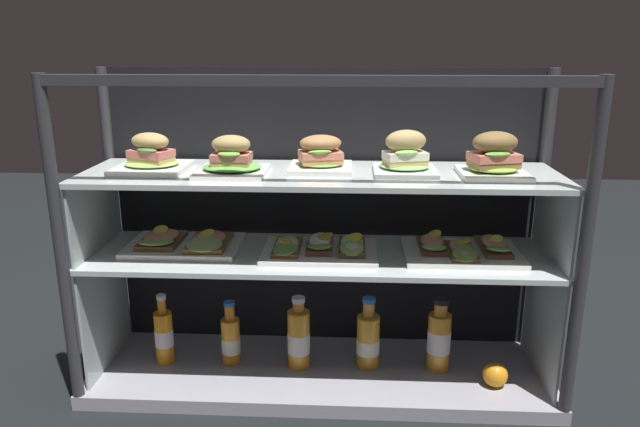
% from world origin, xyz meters
% --- Properties ---
extents(ground_plane, '(6.00, 6.00, 0.02)m').
position_xyz_m(ground_plane, '(0.00, 0.00, -0.01)').
color(ground_plane, black).
rests_on(ground_plane, ground).
extents(case_base_deck, '(1.43, 0.42, 0.04)m').
position_xyz_m(case_base_deck, '(0.00, 0.00, 0.02)').
color(case_base_deck, '#A09EAA').
rests_on(case_base_deck, ground).
extents(case_frame, '(1.43, 0.42, 0.96)m').
position_xyz_m(case_frame, '(0.00, 0.12, 0.53)').
color(case_frame, '#333338').
rests_on(case_frame, ground).
extents(riser_lower_tier, '(1.36, 0.35, 0.37)m').
position_xyz_m(riser_lower_tier, '(0.00, 0.00, 0.23)').
color(riser_lower_tier, silver).
rests_on(riser_lower_tier, case_base_deck).
extents(shelf_lower_glass, '(1.38, 0.37, 0.02)m').
position_xyz_m(shelf_lower_glass, '(0.00, 0.00, 0.42)').
color(shelf_lower_glass, silver).
rests_on(shelf_lower_glass, riser_lower_tier).
extents(riser_upper_tier, '(1.36, 0.35, 0.23)m').
position_xyz_m(riser_upper_tier, '(0.00, 0.00, 0.54)').
color(riser_upper_tier, silver).
rests_on(riser_upper_tier, shelf_lower_glass).
extents(shelf_upper_glass, '(1.38, 0.37, 0.02)m').
position_xyz_m(shelf_upper_glass, '(0.00, 0.00, 0.67)').
color(shelf_upper_glass, silver).
rests_on(shelf_upper_glass, riser_upper_tier).
extents(plated_roll_sandwich_mid_right, '(0.20, 0.20, 0.11)m').
position_xyz_m(plated_roll_sandwich_mid_right, '(-0.49, -0.01, 0.71)').
color(plated_roll_sandwich_mid_right, white).
rests_on(plated_roll_sandwich_mid_right, shelf_upper_glass).
extents(plated_roll_sandwich_near_left_corner, '(0.20, 0.20, 0.11)m').
position_xyz_m(plated_roll_sandwich_near_left_corner, '(-0.25, -0.04, 0.71)').
color(plated_roll_sandwich_near_left_corner, white).
rests_on(plated_roll_sandwich_near_left_corner, shelf_upper_glass).
extents(plated_roll_sandwich_far_left, '(0.18, 0.18, 0.10)m').
position_xyz_m(plated_roll_sandwich_far_left, '(0.00, 0.03, 0.72)').
color(plated_roll_sandwich_far_left, white).
rests_on(plated_roll_sandwich_far_left, shelf_upper_glass).
extents(plated_roll_sandwich_center, '(0.18, 0.18, 0.12)m').
position_xyz_m(plated_roll_sandwich_center, '(0.24, -0.00, 0.72)').
color(plated_roll_sandwich_center, white).
rests_on(plated_roll_sandwich_center, shelf_upper_glass).
extents(plated_roll_sandwich_right_of_center, '(0.18, 0.18, 0.13)m').
position_xyz_m(plated_roll_sandwich_right_of_center, '(0.49, -0.03, 0.72)').
color(plated_roll_sandwich_right_of_center, white).
rests_on(plated_roll_sandwich_right_of_center, shelf_upper_glass).
extents(open_sandwich_tray_near_left_corner, '(0.34, 0.24, 0.06)m').
position_xyz_m(open_sandwich_tray_near_left_corner, '(-0.41, 0.01, 0.45)').
color(open_sandwich_tray_near_left_corner, white).
rests_on(open_sandwich_tray_near_left_corner, shelf_lower_glass).
extents(open_sandwich_tray_center, '(0.34, 0.24, 0.06)m').
position_xyz_m(open_sandwich_tray_center, '(0.00, -0.01, 0.45)').
color(open_sandwich_tray_center, white).
rests_on(open_sandwich_tray_center, shelf_lower_glass).
extents(open_sandwich_tray_mid_right, '(0.34, 0.24, 0.06)m').
position_xyz_m(open_sandwich_tray_mid_right, '(0.42, -0.00, 0.45)').
color(open_sandwich_tray_mid_right, white).
rests_on(open_sandwich_tray_mid_right, shelf_lower_glass).
extents(juice_bottle_near_post, '(0.06, 0.06, 0.23)m').
position_xyz_m(juice_bottle_near_post, '(-0.50, 0.01, 0.14)').
color(juice_bottle_near_post, orange).
rests_on(juice_bottle_near_post, case_base_deck).
extents(juice_bottle_tucked_behind, '(0.06, 0.06, 0.21)m').
position_xyz_m(juice_bottle_tucked_behind, '(-0.29, 0.02, 0.12)').
color(juice_bottle_tucked_behind, orange).
rests_on(juice_bottle_tucked_behind, case_base_deck).
extents(juice_bottle_front_right_end, '(0.07, 0.07, 0.24)m').
position_xyz_m(juice_bottle_front_right_end, '(-0.07, 0.01, 0.14)').
color(juice_bottle_front_right_end, orange).
rests_on(juice_bottle_front_right_end, case_base_deck).
extents(juice_bottle_front_left_end, '(0.07, 0.07, 0.23)m').
position_xyz_m(juice_bottle_front_left_end, '(0.15, 0.02, 0.13)').
color(juice_bottle_front_left_end, gold).
rests_on(juice_bottle_front_left_end, case_base_deck).
extents(juice_bottle_front_second, '(0.07, 0.07, 0.24)m').
position_xyz_m(juice_bottle_front_second, '(0.37, 0.01, 0.14)').
color(juice_bottle_front_second, gold).
rests_on(juice_bottle_front_second, case_base_deck).
extents(orange_fruit_beside_bottles, '(0.07, 0.07, 0.07)m').
position_xyz_m(orange_fruit_beside_bottles, '(0.53, -0.08, 0.08)').
color(orange_fruit_beside_bottles, orange).
rests_on(orange_fruit_beside_bottles, case_base_deck).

